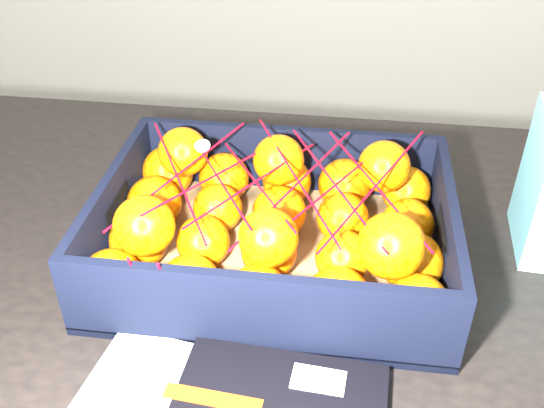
# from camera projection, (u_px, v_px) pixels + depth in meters

# --- Properties ---
(table) EXTENTS (1.20, 0.81, 0.75)m
(table) POSITION_uv_depth(u_px,v_px,m) (239.00, 301.00, 0.90)
(table) COLOR black
(table) RESTS_ON ground
(produce_crate) EXTENTS (0.44, 0.33, 0.11)m
(produce_crate) POSITION_uv_depth(u_px,v_px,m) (275.00, 240.00, 0.80)
(produce_crate) COLOR olive
(produce_crate) RESTS_ON table
(clementine_heap) EXTENTS (0.42, 0.31, 0.13)m
(clementine_heap) POSITION_uv_depth(u_px,v_px,m) (273.00, 224.00, 0.78)
(clementine_heap) COLOR #DD6804
(clementine_heap) RESTS_ON produce_crate
(mesh_net) EXTENTS (0.36, 0.29, 0.10)m
(mesh_net) POSITION_uv_depth(u_px,v_px,m) (267.00, 187.00, 0.74)
(mesh_net) COLOR #B60618
(mesh_net) RESTS_ON clementine_heap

